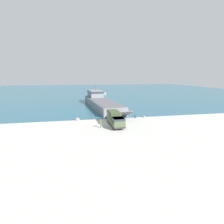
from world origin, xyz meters
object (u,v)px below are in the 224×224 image
(landing_craft, at_px, (100,101))
(moored_boat_a, at_px, (100,93))
(soldier_on_ramp, at_px, (101,123))
(mooring_bollard, at_px, (135,116))
(military_truck, at_px, (115,119))

(landing_craft, relative_size, moored_boat_a, 5.10)
(landing_craft, height_order, moored_boat_a, landing_craft)
(soldier_on_ramp, distance_m, mooring_bollard, 12.31)
(landing_craft, bearing_deg, military_truck, -96.14)
(military_truck, height_order, moored_boat_a, military_truck)
(soldier_on_ramp, xyz_separation_m, moored_boat_a, (9.24, 69.48, -0.33))
(soldier_on_ramp, height_order, mooring_bollard, soldier_on_ramp)
(landing_craft, xyz_separation_m, moored_boat_a, (5.67, 42.08, -1.13))
(landing_craft, height_order, military_truck, landing_craft)
(landing_craft, relative_size, soldier_on_ramp, 21.08)
(landing_craft, height_order, mooring_bollard, landing_craft)
(military_truck, relative_size, mooring_bollard, 9.49)
(military_truck, xyz_separation_m, mooring_bollard, (6.71, 5.79, -1.14))
(military_truck, xyz_separation_m, moored_boat_a, (5.76, 68.38, -0.89))
(soldier_on_ramp, xyz_separation_m, mooring_bollard, (10.19, 6.89, -0.58))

